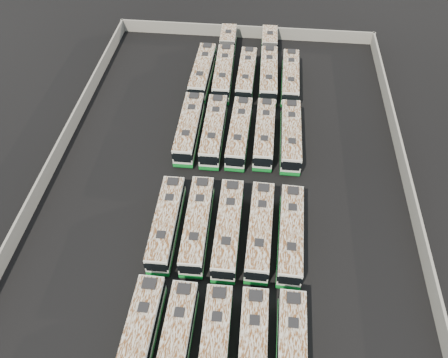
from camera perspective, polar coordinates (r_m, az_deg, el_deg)
ground at (r=54.30m, az=0.12°, el=-1.19°), size 140.00×140.00×0.00m
perimeter_wall at (r=53.48m, az=0.13°, el=-0.41°), size 45.20×73.20×2.20m
bus_front_far_left at (r=42.85m, az=-11.10°, el=-20.19°), size 2.73×12.23×3.44m
bus_front_left at (r=42.31m, az=-6.38°, el=-20.88°), size 2.60×11.81×3.32m
bus_front_center at (r=41.94m, az=-1.28°, el=-21.52°), size 2.69×11.82×3.32m
bus_front_right at (r=41.84m, az=3.73°, el=-21.99°), size 2.66×11.99×3.37m
bus_front_far_right at (r=42.09m, az=8.78°, el=-22.13°), size 2.66×12.04×3.39m
bus_midfront_far_left at (r=49.21m, az=-7.52°, el=-5.73°), size 2.66×11.82×3.32m
bus_midfront_left at (r=48.74m, az=-3.50°, el=-5.94°), size 2.73×12.03×3.38m
bus_midfront_center at (r=48.30m, az=0.55°, el=-6.48°), size 2.59×12.13×3.42m
bus_midfront_right at (r=48.34m, az=4.71°, el=-6.71°), size 2.75×11.95×3.36m
bus_midfront_far_right at (r=48.45m, az=8.69°, el=-7.11°), size 2.82×11.99×3.36m
bus_midback_far_left at (r=59.83m, az=-4.55°, el=6.67°), size 2.71×12.33×3.47m
bus_midback_left at (r=59.29m, az=-1.34°, el=6.37°), size 2.69×12.29×3.46m
bus_midback_center at (r=59.07m, az=2.01°, el=6.12°), size 2.84×12.11×3.40m
bus_midback_right at (r=59.21m, az=5.31°, el=5.99°), size 2.59×11.84×3.33m
bus_midback_far_right at (r=59.21m, az=8.69°, el=5.63°), size 2.60×12.10×3.41m
bus_back_far_left at (r=70.32m, az=-2.80°, el=13.82°), size 2.84×12.38×3.48m
bus_back_left at (r=72.66m, az=0.16°, el=15.09°), size 3.04×19.13×3.46m
bus_back_center at (r=69.79m, az=2.94°, el=13.44°), size 2.66×11.83×3.32m
bus_back_right at (r=72.62m, az=5.87°, el=14.82°), size 2.95×19.14×3.46m
bus_back_far_right at (r=69.92m, az=8.64°, el=13.01°), size 2.59×11.81×3.32m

